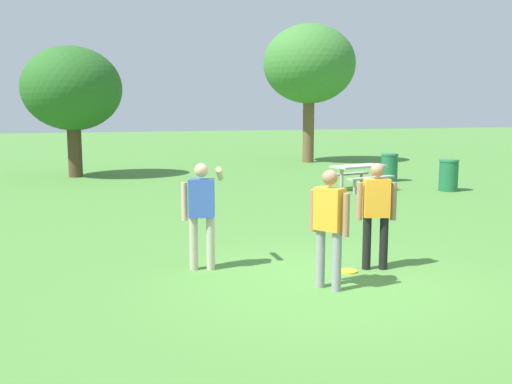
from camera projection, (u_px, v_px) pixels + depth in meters
ground_plane at (327, 280)px, 8.15m from camera, size 120.00×120.00×0.00m
person_thrower at (202, 208)px, 8.58m from camera, size 0.76×0.63×1.64m
person_catcher at (376, 209)px, 8.59m from camera, size 0.58×0.33×1.64m
person_bystander at (329, 221)px, 7.63m from camera, size 0.39×0.53×1.64m
frisbee at (348, 271)px, 8.56m from camera, size 0.27×0.27×0.03m
picnic_table_near at (358, 172)px, 17.34m from camera, size 1.97×1.75×0.77m
trash_can_beside_table at (449, 175)px, 17.16m from camera, size 0.59×0.59×0.96m
trash_can_further_along at (389, 167)px, 19.57m from camera, size 0.59×0.59×0.96m
tree_broad_center at (72, 89)px, 20.43m from camera, size 3.56×3.56×4.73m
tree_far_right at (309, 65)px, 26.23m from camera, size 4.28×4.28×6.39m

